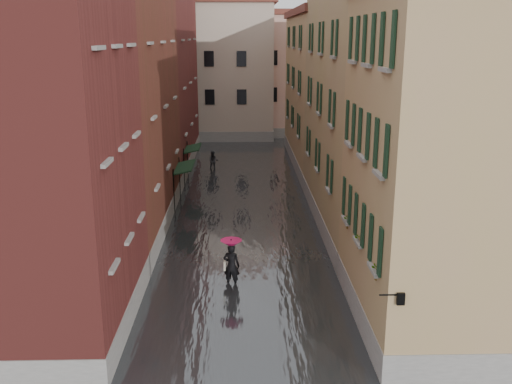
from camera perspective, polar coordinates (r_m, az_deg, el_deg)
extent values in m
plane|color=#565658|center=(22.84, -1.18, -10.85)|extent=(120.00, 120.00, 0.00)
cube|color=#3D4044|center=(34.95, -1.32, -1.22)|extent=(10.00, 60.00, 0.20)
cube|color=maroon|center=(20.06, -21.71, 3.95)|extent=(6.00, 8.00, 13.00)
cube|color=maroon|center=(30.53, -14.73, 7.66)|extent=(6.00, 14.00, 12.50)
cube|color=maroon|center=(45.12, -10.53, 11.22)|extent=(6.00, 16.00, 14.00)
cube|color=#A18653|center=(20.27, 18.99, 2.14)|extent=(6.00, 8.00, 11.50)
cube|color=#95765A|center=(30.53, 12.04, 8.30)|extent=(6.00, 14.00, 13.00)
cube|color=#A18653|center=(45.25, 7.61, 9.77)|extent=(6.00, 16.00, 11.50)
cube|color=#B7A391|center=(58.67, -4.46, 11.86)|extent=(12.00, 9.00, 13.00)
cube|color=#CDA190|center=(60.92, 4.31, 11.52)|extent=(10.00, 9.00, 12.00)
cube|color=black|center=(34.15, -7.14, 2.52)|extent=(1.09, 3.20, 0.31)
cylinder|color=black|center=(32.95, -8.20, -0.07)|extent=(0.06, 0.06, 2.80)
cylinder|color=black|center=(36.02, -7.64, 1.29)|extent=(0.06, 0.06, 2.80)
cube|color=black|center=(39.79, -6.36, 4.38)|extent=(1.09, 2.71, 0.31)
cylinder|color=black|center=(38.76, -7.21, 2.32)|extent=(0.06, 0.06, 2.80)
cylinder|color=black|center=(41.39, -6.85, 3.17)|extent=(0.06, 0.06, 2.80)
cylinder|color=black|center=(16.61, 13.24, -9.99)|extent=(0.60, 0.05, 0.05)
cube|color=black|center=(16.73, 14.23, -10.24)|extent=(0.22, 0.22, 0.35)
cube|color=beige|center=(16.73, 14.23, -10.24)|extent=(0.14, 0.14, 0.24)
cube|color=brown|center=(17.89, 12.31, -7.86)|extent=(0.22, 0.85, 0.18)
imported|color=#265926|center=(17.73, 12.39, -6.61)|extent=(0.59, 0.51, 0.66)
cube|color=brown|center=(20.27, 10.58, -4.94)|extent=(0.22, 0.85, 0.18)
imported|color=#265926|center=(20.13, 10.64, -3.82)|extent=(0.59, 0.51, 0.66)
cube|color=brown|center=(22.25, 9.46, -3.03)|extent=(0.22, 0.85, 0.18)
imported|color=#265926|center=(22.12, 9.51, -2.00)|extent=(0.59, 0.51, 0.66)
imported|color=black|center=(23.68, -2.47, -7.37)|extent=(0.78, 0.62, 1.89)
cube|color=#BAB59A|center=(23.73, -3.15, -7.32)|extent=(0.08, 0.30, 0.38)
cylinder|color=black|center=(23.52, -2.48, -6.46)|extent=(0.02, 0.02, 1.00)
cone|color=#C40D4B|center=(23.31, -2.49, -5.16)|extent=(0.91, 0.91, 0.28)
imported|color=black|center=(43.82, -4.28, 3.10)|extent=(0.78, 0.62, 1.56)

